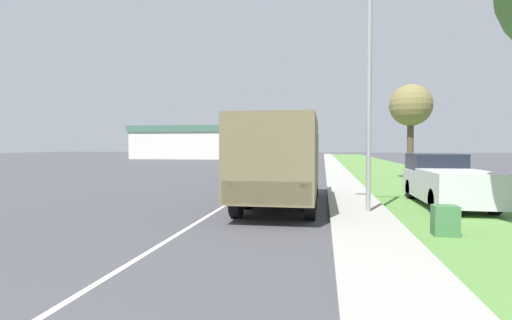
# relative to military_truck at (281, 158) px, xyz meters

# --- Properties ---
(ground_plane) EXTENTS (180.00, 180.00, 0.00)m
(ground_plane) POSITION_rel_military_truck_xyz_m (-1.98, 27.19, -1.67)
(ground_plane) COLOR #424247
(lane_centre_stripe) EXTENTS (0.12, 120.00, 0.00)m
(lane_centre_stripe) POSITION_rel_military_truck_xyz_m (-1.98, 27.19, -1.67)
(lane_centre_stripe) COLOR silver
(lane_centre_stripe) RESTS_ON ground
(sidewalk_right) EXTENTS (1.80, 120.00, 0.12)m
(sidewalk_right) POSITION_rel_military_truck_xyz_m (2.52, 27.19, -1.61)
(sidewalk_right) COLOR #9E9B93
(sidewalk_right) RESTS_ON ground
(grass_strip_right) EXTENTS (7.00, 120.00, 0.02)m
(grass_strip_right) POSITION_rel_military_truck_xyz_m (6.92, 27.19, -1.66)
(grass_strip_right) COLOR #56843D
(grass_strip_right) RESTS_ON ground
(military_truck) EXTENTS (2.44, 7.91, 3.00)m
(military_truck) POSITION_rel_military_truck_xyz_m (0.00, 0.00, 0.00)
(military_truck) COLOR #474C38
(military_truck) RESTS_ON ground
(car_nearest_ahead) EXTENTS (1.84, 4.22, 1.55)m
(car_nearest_ahead) POSITION_rel_military_truck_xyz_m (-3.44, 13.63, -0.98)
(car_nearest_ahead) COLOR #336B3D
(car_nearest_ahead) RESTS_ON ground
(car_second_ahead) EXTENTS (1.86, 4.81, 1.36)m
(car_second_ahead) POSITION_rel_military_truck_xyz_m (-0.50, 28.94, -1.05)
(car_second_ahead) COLOR silver
(car_second_ahead) RESTS_ON ground
(pickup_truck) EXTENTS (1.94, 5.29, 1.78)m
(pickup_truck) POSITION_rel_military_truck_xyz_m (5.69, 1.26, -0.80)
(pickup_truck) COLOR silver
(pickup_truck) RESTS_ON grass_strip_right
(lamp_post) EXTENTS (1.69, 0.24, 7.08)m
(lamp_post) POSITION_rel_military_truck_xyz_m (2.57, -1.34, 2.66)
(lamp_post) COLOR gray
(lamp_post) RESTS_ON sidewalk_right
(tree_mid_right) EXTENTS (2.55, 2.55, 5.85)m
(tree_mid_right) POSITION_rel_military_truck_xyz_m (6.70, 11.98, 2.83)
(tree_mid_right) COLOR #4C3D2D
(tree_mid_right) RESTS_ON grass_strip_right
(utility_box) EXTENTS (0.55, 0.45, 0.70)m
(utility_box) POSITION_rel_military_truck_xyz_m (4.22, -3.96, -1.30)
(utility_box) COLOR #3D7042
(utility_box) RESTS_ON grass_strip_right
(building_distant) EXTENTS (17.52, 9.34, 5.34)m
(building_distant) POSITION_rel_military_truck_xyz_m (-20.77, 50.07, 1.03)
(building_distant) COLOR beige
(building_distant) RESTS_ON ground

